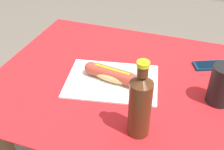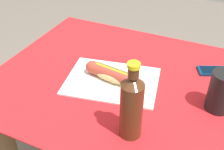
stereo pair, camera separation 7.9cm
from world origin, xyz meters
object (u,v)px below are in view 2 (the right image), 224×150
object	(u,v)px
soda_bottle	(132,106)
drinking_cup	(221,92)
hot_dog	(112,75)
cell_phone	(215,71)

from	to	relation	value
soda_bottle	drinking_cup	xyz separation A→B (m)	(0.22, 0.22, -0.04)
hot_dog	soda_bottle	world-z (taller)	soda_bottle
cell_phone	soda_bottle	xyz separation A→B (m)	(-0.19, -0.43, 0.10)
hot_dog	soda_bottle	bearing A→B (deg)	-53.49
cell_phone	soda_bottle	bearing A→B (deg)	-113.29
hot_dog	soda_bottle	xyz separation A→B (m)	(0.15, -0.21, 0.08)
soda_bottle	drinking_cup	bearing A→B (deg)	45.30
hot_dog	soda_bottle	size ratio (longest dim) A/B	0.91
drinking_cup	soda_bottle	bearing A→B (deg)	-134.70
hot_dog	cell_phone	xyz separation A→B (m)	(0.34, 0.22, -0.03)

